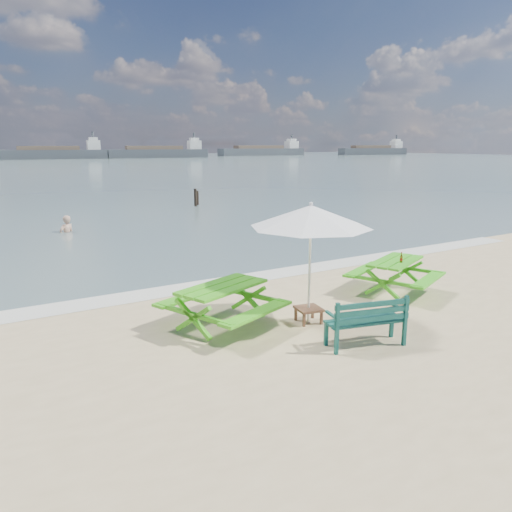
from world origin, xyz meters
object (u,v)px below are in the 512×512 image
picnic_table_left (222,308)px  swimmer (67,237)px  beer_bottle (401,259)px  picnic_table_right (395,277)px  side_table (308,315)px  park_bench (365,331)px  patio_umbrella (311,216)px

picnic_table_left → swimmer: size_ratio=1.43×
beer_bottle → swimmer: bearing=110.2°
picnic_table_right → beer_bottle: (-0.08, -0.24, 0.50)m
beer_bottle → swimmer: 14.00m
picnic_table_right → side_table: (-2.93, -0.51, -0.23)m
picnic_table_left → park_bench: size_ratio=1.68×
picnic_table_left → picnic_table_right: picnic_table_left is taller
picnic_table_right → beer_bottle: bearing=-108.1°
patio_umbrella → swimmer: 13.72m
side_table → beer_bottle: size_ratio=2.30×
park_bench → beer_bottle: bearing=32.4°
beer_bottle → swimmer: (-4.83, 13.10, -1.09)m
side_table → park_bench: bearing=-84.3°
patio_umbrella → swimmer: patio_umbrella is taller
picnic_table_right → picnic_table_left: bearing=179.0°
park_bench → patio_umbrella: 2.36m
beer_bottle → swimmer: beer_bottle is taller
picnic_table_right → patio_umbrella: size_ratio=0.87×
picnic_table_left → picnic_table_right: size_ratio=1.04×
picnic_table_right → swimmer: (-4.90, 12.86, -0.59)m
patio_umbrella → beer_bottle: 3.12m
picnic_table_right → patio_umbrella: patio_umbrella is taller
swimmer → picnic_table_right: bearing=-69.1°
park_bench → beer_bottle: 3.27m
park_bench → swimmer: size_ratio=0.85×
side_table → patio_umbrella: (0.00, 0.00, 1.96)m
side_table → beer_bottle: bearing=5.5°
picnic_table_left → side_table: bearing=-20.4°
picnic_table_left → park_bench: (1.75, -2.04, -0.14)m
side_table → picnic_table_left: bearing=159.6°
patio_umbrella → swimmer: size_ratio=1.59×
picnic_table_right → park_bench: bearing=-144.9°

